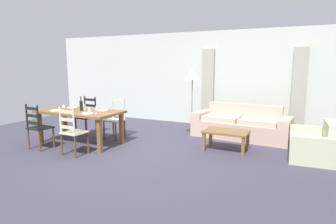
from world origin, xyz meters
TOP-DOWN VIEW (x-y plane):
  - ground_plane at (0.00, 0.00)m, footprint 9.60×9.60m
  - wall_far at (0.00, 3.30)m, footprint 9.60×0.16m
  - curtain_panel_left at (0.64, 3.16)m, footprint 0.35×0.08m
  - curtain_panel_right at (3.04, 3.16)m, footprint 0.35×0.08m
  - dining_table at (-1.31, 0.03)m, footprint 1.90×0.96m
  - dining_chair_near_left at (-1.78, -0.70)m, footprint 0.45×0.43m
  - dining_chair_near_right at (-0.83, -0.71)m, footprint 0.44×0.42m
  - dining_chair_far_left at (-1.75, 0.75)m, footprint 0.44×0.42m
  - dining_chair_far_right at (-0.89, 0.78)m, footprint 0.45×0.43m
  - dinner_plate_near_left at (-1.76, -0.22)m, footprint 0.24×0.24m
  - fork_near_left at (-1.91, -0.22)m, footprint 0.02×0.17m
  - dinner_plate_near_right at (-0.86, -0.22)m, footprint 0.24×0.24m
  - fork_near_right at (-1.01, -0.22)m, footprint 0.03×0.17m
  - dinner_plate_far_left at (-1.76, 0.28)m, footprint 0.24×0.24m
  - fork_far_left at (-1.91, 0.28)m, footprint 0.03×0.17m
  - dinner_plate_far_right at (-0.86, 0.28)m, footprint 0.24×0.24m
  - fork_far_right at (-1.01, 0.28)m, footprint 0.03×0.17m
  - wine_bottle at (-1.27, 0.04)m, footprint 0.07×0.07m
  - wine_glass_near_left at (-1.62, -0.13)m, footprint 0.06×0.06m
  - wine_glass_near_right at (-0.73, -0.10)m, footprint 0.06×0.06m
  - wine_glass_far_left at (-1.62, 0.15)m, footprint 0.06×0.06m
  - coffee_cup_primary at (-0.98, -0.03)m, footprint 0.07×0.07m
  - candle_tall at (-1.49, 0.05)m, footprint 0.05×0.05m
  - candle_short at (-1.11, -0.01)m, footprint 0.05×0.05m
  - couch at (1.84, 2.12)m, footprint 2.34×0.98m
  - coffee_table at (1.79, 0.91)m, footprint 0.90×0.56m
  - armchair_upholstered at (3.46, 1.16)m, footprint 0.87×1.21m
  - standing_lamp at (0.49, 2.31)m, footprint 0.40×0.40m

SIDE VIEW (x-z plane):
  - ground_plane at x=0.00m, z-range -0.02..0.00m
  - armchair_upholstered at x=3.46m, z-range -0.11..0.61m
  - couch at x=1.84m, z-range -0.11..0.69m
  - coffee_table at x=1.79m, z-range 0.15..0.57m
  - dining_chair_near_left at x=-1.78m, z-range 0.00..0.96m
  - dining_chair_near_right at x=-0.83m, z-range 0.00..0.96m
  - dining_chair_far_left at x=-1.75m, z-range 0.00..0.96m
  - dining_chair_far_right at x=-0.89m, z-range 0.00..0.96m
  - dining_table at x=-1.31m, z-range 0.29..1.04m
  - fork_near_left at x=-1.91m, z-range 0.75..0.76m
  - fork_near_right at x=-1.01m, z-range 0.75..0.76m
  - fork_far_left at x=-1.91m, z-range 0.75..0.76m
  - fork_far_right at x=-1.01m, z-range 0.75..0.76m
  - dinner_plate_near_left at x=-1.76m, z-range 0.75..0.77m
  - dinner_plate_near_right at x=-0.86m, z-range 0.75..0.77m
  - dinner_plate_far_left at x=-1.76m, z-range 0.75..0.77m
  - dinner_plate_far_right at x=-0.86m, z-range 0.75..0.77m
  - candle_short at x=-1.11m, z-range 0.71..0.87m
  - coffee_cup_primary at x=-0.98m, z-range 0.75..0.84m
  - candle_tall at x=-1.49m, z-range 0.69..0.98m
  - wine_glass_near_left at x=-1.62m, z-range 0.78..0.94m
  - wine_glass_near_right at x=-0.73m, z-range 0.78..0.94m
  - wine_glass_far_left at x=-1.62m, z-range 0.78..0.94m
  - wine_bottle at x=-1.27m, z-range 0.71..1.03m
  - curtain_panel_left at x=0.64m, z-range 0.00..2.20m
  - curtain_panel_right at x=3.04m, z-range 0.00..2.20m
  - wall_far at x=0.00m, z-range 0.00..2.70m
  - standing_lamp at x=0.49m, z-range 0.59..2.23m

